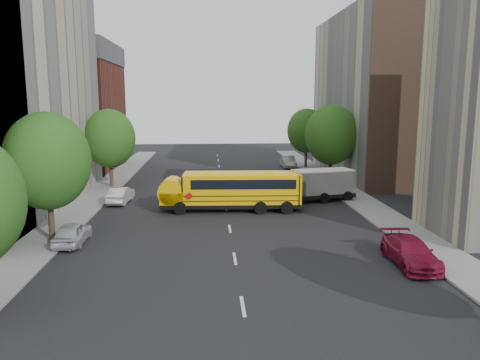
{
  "coord_description": "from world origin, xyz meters",
  "views": [
    {
      "loc": [
        -1.37,
        -32.41,
        8.58
      ],
      "look_at": [
        0.96,
        2.0,
        2.64
      ],
      "focal_mm": 35.0,
      "sensor_mm": 36.0,
      "label": 1
    }
  ],
  "objects": [
    {
      "name": "parked_car_3",
      "position": [
        9.13,
        -9.58,
        0.7
      ],
      "size": [
        2.07,
        4.88,
        1.4
      ],
      "primitive_type": "imported",
      "rotation": [
        0.0,
        0.0,
        -0.02
      ],
      "color": "maroon",
      "rests_on": "ground"
    },
    {
      "name": "street_tree_4",
      "position": [
        11.0,
        14.0,
        5.08
      ],
      "size": [
        5.25,
        5.25,
        8.1
      ],
      "color": "#38281C",
      "rests_on": "ground"
    },
    {
      "name": "sidewalk_left",
      "position": [
        -11.5,
        5.0,
        0.06
      ],
      "size": [
        3.0,
        80.0,
        0.12
      ],
      "primitive_type": "cube",
      "color": "slate",
      "rests_on": "ground"
    },
    {
      "name": "parked_car_0",
      "position": [
        -9.6,
        -4.67,
        0.68
      ],
      "size": [
        1.64,
        4.0,
        1.36
      ],
      "primitive_type": "imported",
      "rotation": [
        0.0,
        0.0,
        3.13
      ],
      "color": "#BBBCC2",
      "rests_on": "ground"
    },
    {
      "name": "building_right_far",
      "position": [
        18.0,
        20.0,
        9.0
      ],
      "size": [
        10.0,
        22.0,
        18.0
      ],
      "primitive_type": "cube",
      "color": "tan",
      "rests_on": "ground"
    },
    {
      "name": "parked_car_1",
      "position": [
        -8.8,
        6.7,
        0.68
      ],
      "size": [
        1.77,
        4.21,
        1.35
      ],
      "primitive_type": "imported",
      "rotation": [
        0.0,
        0.0,
        3.06
      ],
      "color": "silver",
      "rests_on": "ground"
    },
    {
      "name": "lane_markings",
      "position": [
        0.0,
        10.0,
        0.01
      ],
      "size": [
        0.15,
        64.0,
        0.01
      ],
      "primitive_type": "cube",
      "color": "silver",
      "rests_on": "ground"
    },
    {
      "name": "ground",
      "position": [
        0.0,
        0.0,
        0.0
      ],
      "size": [
        120.0,
        120.0,
        0.0
      ],
      "primitive_type": "plane",
      "color": "black",
      "rests_on": "ground"
    },
    {
      "name": "street_tree_2",
      "position": [
        -11.0,
        14.0,
        4.83
      ],
      "size": [
        4.99,
        4.99,
        7.71
      ],
      "color": "#38281C",
      "rests_on": "ground"
    },
    {
      "name": "parked_car_5",
      "position": [
        8.8,
        26.47,
        0.74
      ],
      "size": [
        1.56,
        4.47,
        1.47
      ],
      "primitive_type": "imported",
      "rotation": [
        0.0,
        0.0,
        0.0
      ],
      "color": "gray",
      "rests_on": "ground"
    },
    {
      "name": "building_right_sidewall",
      "position": [
        18.0,
        9.0,
        9.0
      ],
      "size": [
        10.1,
        0.3,
        18.0
      ],
      "primitive_type": "cube",
      "color": "brown",
      "rests_on": "ground"
    },
    {
      "name": "safari_truck",
      "position": [
        7.92,
        6.32,
        1.42
      ],
      "size": [
        6.61,
        3.51,
        2.69
      ],
      "rotation": [
        0.0,
        0.0,
        0.21
      ],
      "color": "black",
      "rests_on": "ground"
    },
    {
      "name": "sidewalk_right",
      "position": [
        11.5,
        5.0,
        0.06
      ],
      "size": [
        3.0,
        80.0,
        0.12
      ],
      "primitive_type": "cube",
      "color": "slate",
      "rests_on": "ground"
    },
    {
      "name": "school_bus",
      "position": [
        0.29,
        3.3,
        1.72
      ],
      "size": [
        11.0,
        3.06,
        3.07
      ],
      "rotation": [
        0.0,
        0.0,
        -0.04
      ],
      "color": "black",
      "rests_on": "ground"
    },
    {
      "name": "street_tree_5",
      "position": [
        11.0,
        26.0,
        4.7
      ],
      "size": [
        4.86,
        4.86,
        7.51
      ],
      "color": "#38281C",
      "rests_on": "ground"
    },
    {
      "name": "street_tree_1",
      "position": [
        -11.0,
        -4.0,
        4.95
      ],
      "size": [
        5.12,
        5.12,
        7.9
      ],
      "color": "#38281C",
      "rests_on": "ground"
    },
    {
      "name": "building_left_redbrick",
      "position": [
        -18.0,
        28.0,
        6.5
      ],
      "size": [
        10.0,
        15.0,
        13.0
      ],
      "primitive_type": "cube",
      "color": "maroon",
      "rests_on": "ground"
    }
  ]
}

